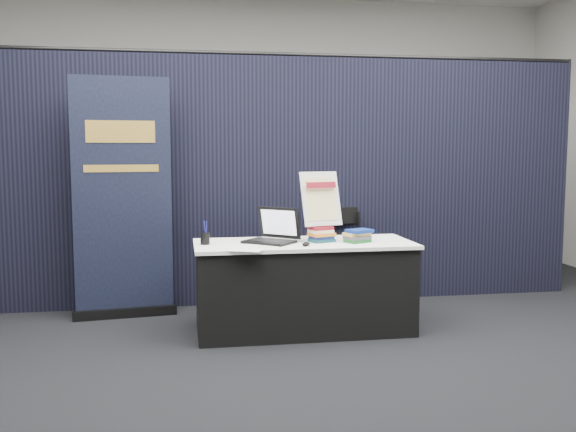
# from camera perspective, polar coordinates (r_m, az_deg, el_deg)

# --- Properties ---
(floor) EXTENTS (8.00, 8.00, 0.00)m
(floor) POSITION_cam_1_polar(r_m,az_deg,el_deg) (4.94, 2.62, -11.88)
(floor) COLOR black
(floor) RESTS_ON ground
(wall_back) EXTENTS (8.00, 0.02, 3.50)m
(wall_back) POSITION_cam_1_polar(r_m,az_deg,el_deg) (8.66, -2.92, 7.53)
(wall_back) COLOR beige
(wall_back) RESTS_ON floor
(drape_partition) EXTENTS (6.00, 0.08, 2.40)m
(drape_partition) POSITION_cam_1_polar(r_m,az_deg,el_deg) (6.29, -0.38, 3.10)
(drape_partition) COLOR black
(drape_partition) RESTS_ON floor
(display_table) EXTENTS (1.80, 0.75, 0.75)m
(display_table) POSITION_cam_1_polar(r_m,az_deg,el_deg) (5.37, 1.41, -6.28)
(display_table) COLOR black
(display_table) RESTS_ON floor
(laptop) EXTENTS (0.46, 0.51, 0.29)m
(laptop) POSITION_cam_1_polar(r_m,az_deg,el_deg) (5.28, -1.78, -1.64)
(laptop) COLOR black
(laptop) RESTS_ON display_table
(mouse) EXTENTS (0.10, 0.11, 0.03)m
(mouse) POSITION_cam_1_polar(r_m,az_deg,el_deg) (5.09, 1.61, -2.50)
(mouse) COLOR black
(mouse) RESTS_ON display_table
(brochure_left) EXTENTS (0.35, 0.28, 0.00)m
(brochure_left) POSITION_cam_1_polar(r_m,az_deg,el_deg) (5.06, -4.47, -2.73)
(brochure_left) COLOR white
(brochure_left) RESTS_ON display_table
(brochure_mid) EXTENTS (0.31, 0.27, 0.00)m
(brochure_mid) POSITION_cam_1_polar(r_m,az_deg,el_deg) (4.90, -3.78, -3.01)
(brochure_mid) COLOR white
(brochure_mid) RESTS_ON display_table
(brochure_right) EXTENTS (0.28, 0.20, 0.00)m
(brochure_right) POSITION_cam_1_polar(r_m,az_deg,el_deg) (5.11, -2.54, -2.64)
(brochure_right) COLOR white
(brochure_right) RESTS_ON display_table
(pen_cup) EXTENTS (0.09, 0.09, 0.10)m
(pen_cup) POSITION_cam_1_polar(r_m,az_deg,el_deg) (5.20, -7.38, -2.00)
(pen_cup) COLOR black
(pen_cup) RESTS_ON display_table
(book_stack_tall) EXTENTS (0.22, 0.19, 0.13)m
(book_stack_tall) POSITION_cam_1_polar(r_m,az_deg,el_deg) (5.31, 2.99, -1.62)
(book_stack_tall) COLOR #164654
(book_stack_tall) RESTS_ON display_table
(book_stack_short) EXTENTS (0.23, 0.21, 0.11)m
(book_stack_short) POSITION_cam_1_polar(r_m,az_deg,el_deg) (5.31, 6.26, -1.76)
(book_stack_short) COLOR #1A6423
(book_stack_short) RESTS_ON display_table
(info_sign) EXTENTS (0.36, 0.21, 0.47)m
(info_sign) POSITION_cam_1_polar(r_m,az_deg,el_deg) (5.31, 2.94, 1.50)
(info_sign) COLOR black
(info_sign) RESTS_ON book_stack_tall
(pullup_banner) EXTENTS (0.92, 0.21, 2.15)m
(pullup_banner) POSITION_cam_1_polar(r_m,az_deg,el_deg) (5.90, -14.46, 0.33)
(pullup_banner) COLOR black
(pullup_banner) RESTS_ON floor
(stacking_chair) EXTENTS (0.52, 0.52, 0.94)m
(stacking_chair) POSITION_cam_1_polar(r_m,az_deg,el_deg) (6.22, 4.89, -3.22)
(stacking_chair) COLOR black
(stacking_chair) RESTS_ON floor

